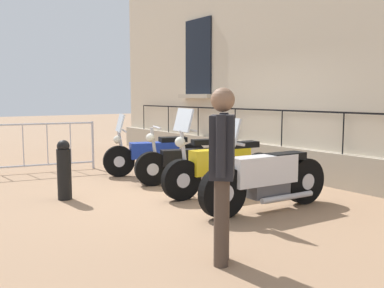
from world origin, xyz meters
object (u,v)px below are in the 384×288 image
at_px(motorcycle_yellow, 222,167).
at_px(crowd_barrier, 36,146).
at_px(motorcycle_white, 265,178).
at_px(pedestrian_standing, 222,166).
at_px(motorcycle_black, 189,163).
at_px(motorcycle_blue, 156,154).
at_px(bollard, 64,170).

relative_size(motorcycle_yellow, crowd_barrier, 0.91).
bearing_deg(motorcycle_yellow, motorcycle_white, 83.67).
bearing_deg(pedestrian_standing, motorcycle_black, -120.42).
bearing_deg(motorcycle_blue, crowd_barrier, -41.41).
xyz_separation_m(motorcycle_yellow, motorcycle_white, (0.12, 1.09, 0.01)).
relative_size(motorcycle_blue, motorcycle_white, 0.96).
height_order(motorcycle_black, motorcycle_white, motorcycle_white).
distance_m(motorcycle_black, crowd_barrier, 3.42).
xyz_separation_m(motorcycle_black, motorcycle_white, (0.21, 2.16, 0.07)).
bearing_deg(motorcycle_white, motorcycle_black, -95.61).
relative_size(motorcycle_blue, pedestrian_standing, 1.25).
height_order(bollard, pedestrian_standing, pedestrian_standing).
bearing_deg(bollard, motorcycle_black, 177.00).
height_order(motorcycle_blue, crowd_barrier, motorcycle_blue).
xyz_separation_m(motorcycle_black, pedestrian_standing, (1.90, 3.24, 0.56)).
distance_m(motorcycle_yellow, crowd_barrier, 4.29).
bearing_deg(motorcycle_blue, pedestrian_standing, 66.86).
relative_size(motorcycle_white, crowd_barrier, 0.91).
bearing_deg(crowd_barrier, motorcycle_blue, 138.59).
relative_size(motorcycle_white, bollard, 2.34).
height_order(motorcycle_blue, bollard, motorcycle_blue).
relative_size(motorcycle_blue, crowd_barrier, 0.88).
xyz_separation_m(motorcycle_black, crowd_barrier, (1.97, -2.80, 0.18)).
bearing_deg(motorcycle_white, motorcycle_blue, -92.91).
bearing_deg(motorcycle_white, pedestrian_standing, 32.64).
xyz_separation_m(bollard, pedestrian_standing, (-0.37, 3.36, 0.48)).
bearing_deg(motorcycle_yellow, pedestrian_standing, 50.24).
relative_size(motorcycle_black, bollard, 2.12).
height_order(motorcycle_white, bollard, motorcycle_white).
distance_m(motorcycle_blue, motorcycle_black, 1.10).
xyz_separation_m(motorcycle_yellow, crowd_barrier, (1.88, -3.86, 0.12)).
height_order(motorcycle_black, crowd_barrier, motorcycle_black).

